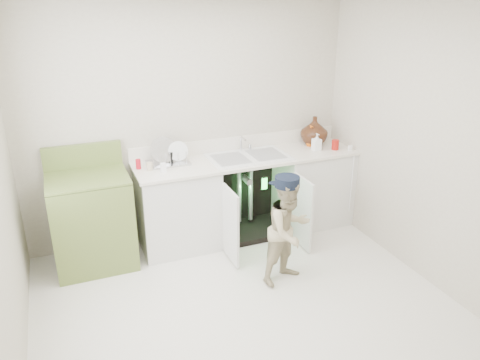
# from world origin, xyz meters

# --- Properties ---
(ground) EXTENTS (3.50, 3.50, 0.00)m
(ground) POSITION_xyz_m (0.00, 0.00, 0.00)
(ground) COLOR silver
(ground) RESTS_ON ground
(room_shell) EXTENTS (6.00, 5.50, 1.26)m
(room_shell) POSITION_xyz_m (0.00, 0.00, 1.25)
(room_shell) COLOR beige
(room_shell) RESTS_ON ground
(counter_run) EXTENTS (2.44, 1.02, 1.23)m
(counter_run) POSITION_xyz_m (0.58, 1.21, 0.47)
(counter_run) COLOR white
(counter_run) RESTS_ON ground
(avocado_stove) EXTENTS (0.75, 0.65, 1.16)m
(avocado_stove) POSITION_xyz_m (-1.11, 1.18, 0.48)
(avocado_stove) COLOR olive
(avocado_stove) RESTS_ON ground
(repair_worker) EXTENTS (0.59, 0.93, 1.04)m
(repair_worker) POSITION_xyz_m (0.53, 0.20, 0.52)
(repair_worker) COLOR tan
(repair_worker) RESTS_ON ground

